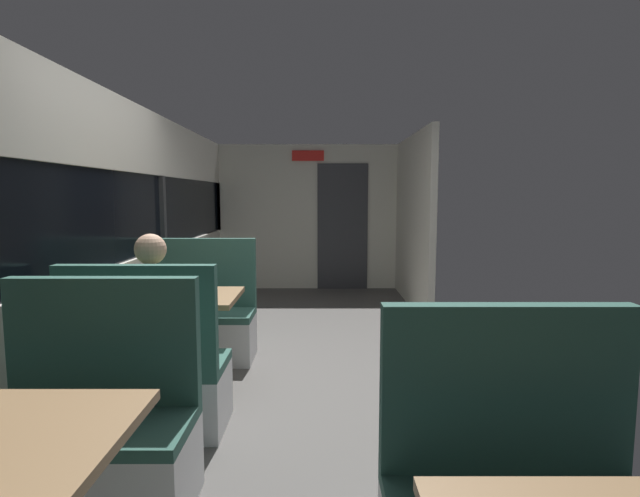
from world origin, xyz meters
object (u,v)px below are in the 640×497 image
dining_table_mid_window (181,308)px  bench_mid_window_facing_end (151,381)px  bench_near_window_facing_entry (94,443)px  bench_mid_window_facing_entry (204,323)px  seated_passenger (153,346)px  coffee_cup_secondary (183,287)px

dining_table_mid_window → bench_mid_window_facing_end: size_ratio=0.82×
bench_near_window_facing_entry → bench_mid_window_facing_entry: (0.00, 2.17, 0.00)m
seated_passenger → coffee_cup_secondary: 0.76m
bench_near_window_facing_entry → seated_passenger: bearing=90.0°
dining_table_mid_window → bench_mid_window_facing_entry: bench_mid_window_facing_entry is taller
dining_table_mid_window → coffee_cup_secondary: 0.17m
bench_near_window_facing_entry → dining_table_mid_window: bearing=90.0°
bench_mid_window_facing_entry → seated_passenger: bearing=-90.0°
dining_table_mid_window → seated_passenger: seated_passenger is taller
dining_table_mid_window → seated_passenger: 0.64m
coffee_cup_secondary → seated_passenger: bearing=-89.5°
bench_mid_window_facing_entry → seated_passenger: (0.00, -1.33, 0.21)m
coffee_cup_secondary → bench_mid_window_facing_entry: bearing=89.5°
dining_table_mid_window → bench_mid_window_facing_end: bearing=-90.0°
bench_mid_window_facing_entry → seated_passenger: seated_passenger is taller
bench_near_window_facing_entry → seated_passenger: 0.87m
bench_mid_window_facing_entry → coffee_cup_secondary: bearing=-90.5°
bench_mid_window_facing_entry → dining_table_mid_window: bearing=-90.0°
bench_near_window_facing_entry → bench_mid_window_facing_end: bearing=90.0°
bench_near_window_facing_entry → coffee_cup_secondary: 1.63m
dining_table_mid_window → bench_mid_window_facing_end: (0.00, -0.70, -0.31)m
bench_near_window_facing_entry → coffee_cup_secondary: bearing=90.2°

